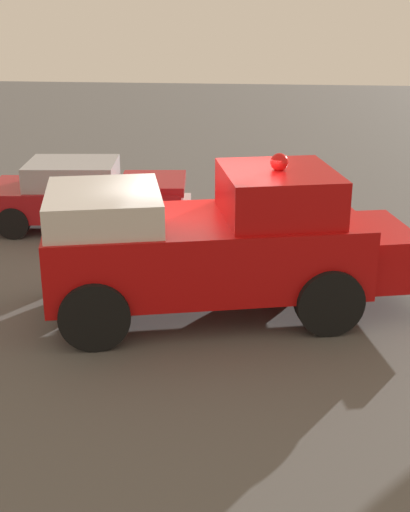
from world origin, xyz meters
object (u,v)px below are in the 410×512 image
at_px(lawn_chair_spare, 184,230).
at_px(spectator_standing, 283,188).
at_px(vintage_fire_truck, 220,242).
at_px(classic_hot_rod, 89,194).

xyz_separation_m(lawn_chair_spare, spectator_standing, (1.94, -1.91, 0.37)).
bearing_deg(vintage_fire_truck, classic_hot_rod, 37.19).
bearing_deg(classic_hot_rod, spectator_standing, -88.93).
distance_m(vintage_fire_truck, spectator_standing, 4.42).
bearing_deg(lawn_chair_spare, classic_hot_rod, 51.42).
xyz_separation_m(vintage_fire_truck, spectator_standing, (4.28, -1.05, -0.23)).
bearing_deg(spectator_standing, vintage_fire_truck, 166.26).
bearing_deg(vintage_fire_truck, spectator_standing, -13.74).
bearing_deg(spectator_standing, classic_hot_rod, 91.07).
bearing_deg(lawn_chair_spare, vintage_fire_truck, -159.81).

